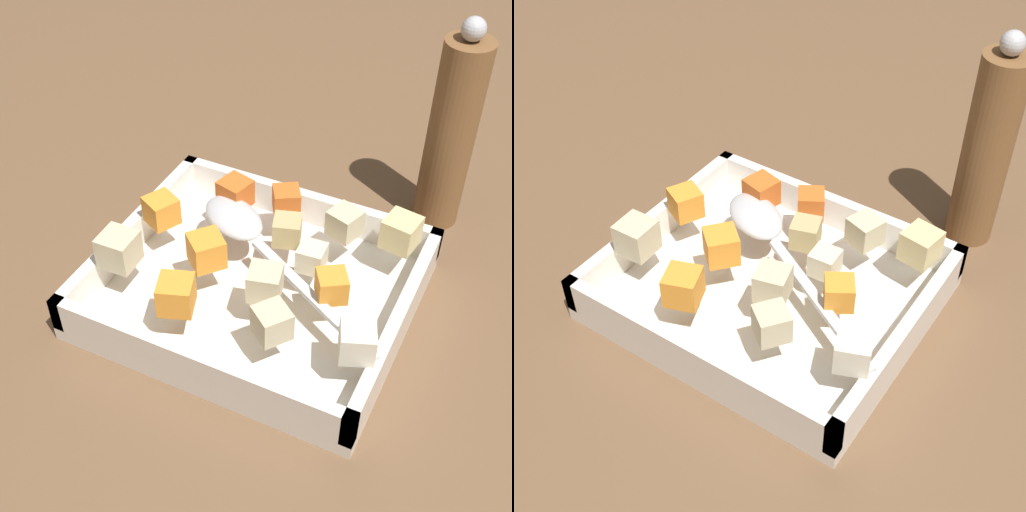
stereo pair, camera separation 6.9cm
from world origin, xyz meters
TOP-DOWN VIEW (x-y plane):
  - ground_plane at (0.00, 0.00)m, footprint 4.00×4.00m
  - baking_dish at (0.01, 0.02)m, footprint 0.30×0.26m
  - carrot_chunk_near_spoon at (-0.05, 0.09)m, footprint 0.04×0.04m
  - carrot_chunk_back_center at (-0.04, -0.00)m, footprint 0.04×0.04m
  - carrot_chunk_rim_edge at (-0.11, 0.03)m, footprint 0.04×0.04m
  - carrot_chunk_heap_side at (0.09, 0.01)m, footprint 0.04×0.04m
  - carrot_chunk_corner_se at (-0.03, -0.06)m, footprint 0.04×0.04m
  - carrot_chunk_center at (0.00, 0.11)m, footprint 0.04×0.04m
  - potato_chunk_heap_top at (0.06, -0.06)m, footprint 0.04×0.04m
  - potato_chunk_far_left at (0.12, 0.11)m, footprint 0.04×0.04m
  - potato_chunk_corner_sw at (0.07, 0.10)m, footprint 0.04×0.04m
  - potato_chunk_under_handle at (0.03, -0.01)m, footprint 0.04×0.04m
  - potato_chunk_near_left at (0.02, 0.06)m, footprint 0.03×0.03m
  - potato_chunk_front_center at (-0.11, -0.04)m, footprint 0.03×0.03m
  - potato_chunk_mid_right at (0.06, 0.04)m, footprint 0.03×0.03m
  - parsnip_chunk_far_right at (0.13, -0.04)m, footprint 0.04×0.04m
  - serving_spoon at (-0.03, 0.05)m, footprint 0.24×0.15m
  - pepper_mill at (0.13, 0.23)m, footprint 0.05×0.05m

SIDE VIEW (x-z plane):
  - ground_plane at x=0.00m, z-range 0.00..0.00m
  - baking_dish at x=0.01m, z-range -0.01..0.04m
  - serving_spoon at x=-0.03m, z-range 0.05..0.07m
  - potato_chunk_mid_right at x=0.06m, z-range 0.05..0.08m
  - carrot_chunk_center at x=0.00m, z-range 0.05..0.08m
  - carrot_chunk_heap_side at x=0.09m, z-range 0.05..0.08m
  - potato_chunk_near_left at x=0.02m, z-range 0.05..0.08m
  - potato_chunk_corner_sw at x=0.07m, z-range 0.05..0.08m
  - potato_chunk_heap_top at x=0.06m, z-range 0.05..0.08m
  - carrot_chunk_rim_edge at x=-0.11m, z-range 0.05..0.08m
  - carrot_chunk_near_spoon at x=-0.05m, z-range 0.05..0.08m
  - parsnip_chunk_far_right at x=0.13m, z-range 0.05..0.08m
  - potato_chunk_under_handle at x=0.03m, z-range 0.05..0.08m
  - carrot_chunk_back_center at x=-0.04m, z-range 0.05..0.08m
  - carrot_chunk_corner_se at x=-0.03m, z-range 0.05..0.08m
  - potato_chunk_far_left at x=0.12m, z-range 0.05..0.08m
  - potato_chunk_front_center at x=-0.11m, z-range 0.05..0.08m
  - pepper_mill at x=0.13m, z-range -0.01..0.23m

